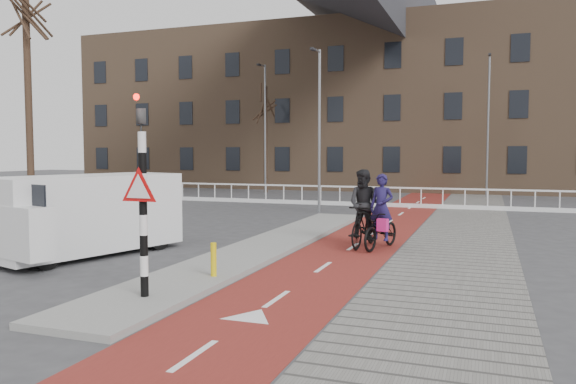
% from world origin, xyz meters
% --- Properties ---
extents(ground, '(120.00, 120.00, 0.00)m').
position_xyz_m(ground, '(0.00, 0.00, 0.00)').
color(ground, '#38383A').
rests_on(ground, ground).
extents(bike_lane, '(2.50, 60.00, 0.01)m').
position_xyz_m(bike_lane, '(1.50, 10.00, 0.01)').
color(bike_lane, maroon).
rests_on(bike_lane, ground).
extents(sidewalk, '(3.00, 60.00, 0.01)m').
position_xyz_m(sidewalk, '(4.30, 10.00, 0.01)').
color(sidewalk, slate).
rests_on(sidewalk, ground).
extents(curb_island, '(1.80, 16.00, 0.12)m').
position_xyz_m(curb_island, '(-0.70, 4.00, 0.06)').
color(curb_island, gray).
rests_on(curb_island, ground).
extents(traffic_signal, '(0.80, 0.80, 3.68)m').
position_xyz_m(traffic_signal, '(-0.60, -2.02, 1.99)').
color(traffic_signal, black).
rests_on(traffic_signal, curb_island).
extents(bollard, '(0.12, 0.12, 0.69)m').
position_xyz_m(bollard, '(-0.20, -0.15, 0.46)').
color(bollard, yellow).
rests_on(bollard, curb_island).
extents(cyclist_near, '(1.15, 2.10, 2.06)m').
position_xyz_m(cyclist_near, '(2.31, 4.89, 0.70)').
color(cyclist_near, black).
rests_on(cyclist_near, bike_lane).
extents(cyclist_far, '(1.02, 2.10, 2.17)m').
position_xyz_m(cyclist_far, '(1.81, 5.02, 0.90)').
color(cyclist_far, black).
rests_on(cyclist_far, bike_lane).
extents(van, '(3.20, 5.14, 2.06)m').
position_xyz_m(van, '(-4.65, 1.43, 1.09)').
color(van, silver).
rests_on(van, ground).
extents(railing, '(28.00, 0.10, 0.99)m').
position_xyz_m(railing, '(-5.00, 17.00, 0.31)').
color(railing, silver).
rests_on(railing, ground).
extents(townhouse_row, '(46.00, 10.00, 15.90)m').
position_xyz_m(townhouse_row, '(-3.00, 32.00, 7.81)').
color(townhouse_row, '#7F6047').
rests_on(townhouse_row, ground).
extents(tree_left, '(0.29, 0.29, 9.82)m').
position_xyz_m(tree_left, '(-12.85, 7.97, 4.91)').
color(tree_left, black).
rests_on(tree_left, ground).
extents(tree_mid, '(0.26, 0.26, 7.01)m').
position_xyz_m(tree_mid, '(-9.02, 24.41, 3.51)').
color(tree_mid, black).
rests_on(tree_mid, ground).
extents(streetlight_near, '(0.12, 0.12, 7.12)m').
position_xyz_m(streetlight_near, '(-2.04, 13.51, 3.56)').
color(streetlight_near, slate).
rests_on(streetlight_near, ground).
extents(streetlight_left, '(0.12, 0.12, 8.13)m').
position_xyz_m(streetlight_left, '(-8.32, 22.64, 4.07)').
color(streetlight_left, slate).
rests_on(streetlight_left, ground).
extents(streetlight_right, '(0.12, 0.12, 8.36)m').
position_xyz_m(streetlight_right, '(4.91, 24.95, 4.18)').
color(streetlight_right, slate).
rests_on(streetlight_right, ground).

